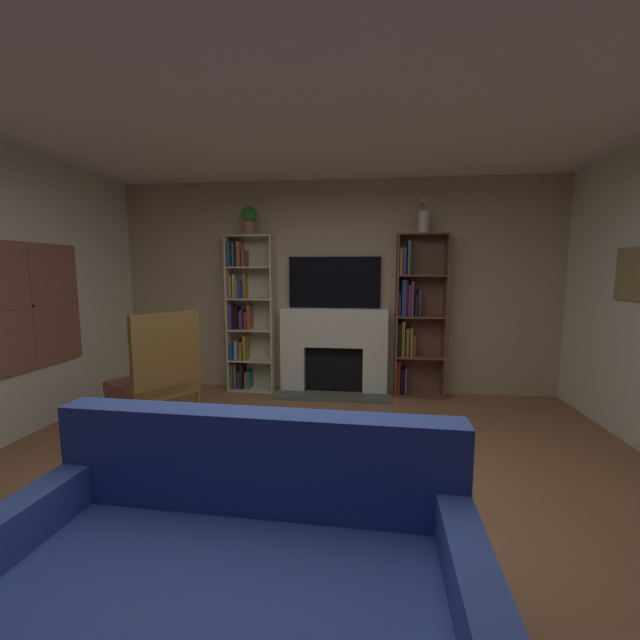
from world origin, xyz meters
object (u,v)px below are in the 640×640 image
(tv, at_px, (335,282))
(armchair, at_px, (158,376))
(fireplace, at_px, (334,349))
(bookshelf_left, at_px, (247,316))
(bookshelf_right, at_px, (414,317))
(potted_plant, at_px, (249,219))
(vase_with_flowers, at_px, (423,221))
(couch, at_px, (231,599))

(tv, height_order, armchair, tv)
(fireplace, height_order, armchair, armchair)
(bookshelf_left, xyz_separation_m, bookshelf_right, (2.11, -0.00, 0.01))
(potted_plant, bearing_deg, fireplace, 2.09)
(bookshelf_right, bearing_deg, vase_with_flowers, -31.51)
(fireplace, xyz_separation_m, bookshelf_right, (0.98, 0.01, 0.41))
(fireplace, relative_size, vase_with_flowers, 3.47)
(fireplace, bearing_deg, tv, 90.00)
(fireplace, bearing_deg, potted_plant, -177.91)
(bookshelf_right, xyz_separation_m, couch, (-1.07, -3.62, -0.68))
(tv, relative_size, bookshelf_right, 0.58)
(potted_plant, height_order, vase_with_flowers, vase_with_flowers)
(potted_plant, bearing_deg, armchair, -106.90)
(bookshelf_left, bearing_deg, vase_with_flowers, -1.22)
(bookshelf_left, relative_size, bookshelf_right, 1.00)
(bookshelf_left, relative_size, potted_plant, 5.72)
(potted_plant, xyz_separation_m, vase_with_flowers, (2.12, 0.00, -0.05))
(bookshelf_right, bearing_deg, armchair, -148.19)
(fireplace, bearing_deg, armchair, -134.51)
(potted_plant, distance_m, vase_with_flowers, 2.12)
(fireplace, height_order, potted_plant, potted_plant)
(armchair, bearing_deg, couch, -55.49)
(bookshelf_right, height_order, potted_plant, potted_plant)
(fireplace, xyz_separation_m, tv, (0.00, 0.08, 0.83))
(potted_plant, bearing_deg, bookshelf_left, 145.67)
(couch, xyz_separation_m, armchair, (-1.43, 2.07, 0.27))
(potted_plant, relative_size, couch, 0.19)
(tv, bearing_deg, fireplace, -90.00)
(potted_plant, xyz_separation_m, couch, (0.97, -3.58, -1.88))
(armchair, bearing_deg, tv, 46.96)
(bookshelf_left, distance_m, couch, 3.83)
(bookshelf_right, bearing_deg, tv, 175.76)
(bookshelf_right, height_order, couch, bookshelf_right)
(bookshelf_right, xyz_separation_m, vase_with_flowers, (0.07, -0.05, 1.14))
(vase_with_flowers, relative_size, couch, 0.22)
(armchair, bearing_deg, fireplace, 45.49)
(vase_with_flowers, bearing_deg, armchair, -149.70)
(couch, bearing_deg, fireplace, 88.61)
(armchair, bearing_deg, bookshelf_left, 76.01)
(tv, distance_m, bookshelf_left, 1.21)
(bookshelf_right, bearing_deg, bookshelf_left, 179.98)
(bookshelf_left, distance_m, potted_plant, 1.21)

